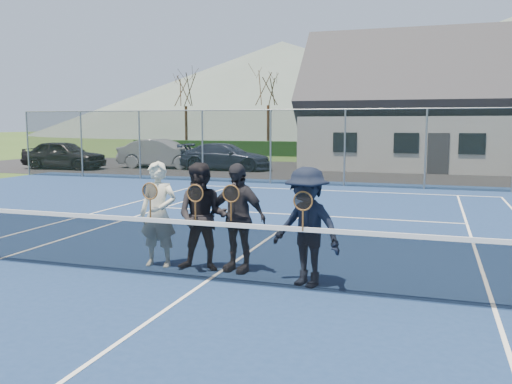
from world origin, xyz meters
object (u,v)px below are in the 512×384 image
car_a (64,155)px  player_b (202,217)px  clubhouse (450,95)px  car_b (163,154)px  tennis_net (207,248)px  player_d (307,227)px  car_c (226,157)px  player_a (158,214)px  player_c (237,217)px

car_a → player_b: bearing=-138.9°
car_a → clubhouse: (19.69, 6.98, 3.22)m
car_b → clubhouse: (14.91, 4.78, 3.19)m
player_b → tennis_net: bearing=-60.0°
player_d → car_a: bearing=135.8°
clubhouse → player_b: (-4.33, -23.43, -3.07)m
car_c → clubhouse: (11.12, 4.92, 3.28)m
player_a → player_c: bearing=5.0°
car_c → player_d: (8.63, -18.82, 0.21)m
player_b → car_a: bearing=133.1°
car_a → tennis_net: size_ratio=0.39×
car_b → car_c: bearing=-94.6°
car_b → player_d: bearing=-149.2°
clubhouse → player_d: (-2.49, -23.74, -3.07)m
tennis_net → clubhouse: 24.57m
car_a → player_b: (15.37, -16.44, 0.15)m
car_b → player_c: 21.61m
car_a → car_c: (8.57, 2.06, -0.06)m
clubhouse → car_c: bearing=-156.1°
car_b → car_a: bearing=112.3°
car_b → player_b: 21.44m
player_d → car_c: bearing=114.6°
car_c → player_b: 19.72m
tennis_net → player_c: 0.83m
car_b → clubhouse: size_ratio=0.31×
tennis_net → player_d: 1.58m
clubhouse → player_d: 24.07m
car_c → player_b: player_b is taller
player_c → player_d: size_ratio=1.00×
car_b → player_c: player_c is taller
car_a → player_a: player_a is taller
car_c → clubhouse: clubhouse is taller
player_b → player_c: size_ratio=1.00×
car_a → player_a: size_ratio=2.51×
car_a → player_d: player_d is taller
player_d → player_a: bearing=173.0°
player_c → player_d: same height
car_a → player_a: 21.94m
car_c → player_d: bearing=-156.8°
car_a → player_b: size_ratio=2.51×
player_b → player_d: bearing=-9.7°
player_c → car_b: bearing=121.0°
tennis_net → car_c: bearing=110.5°
tennis_net → player_c: bearing=71.7°
car_a → car_b: size_ratio=0.94×
car_b → clubhouse: bearing=-74.7°
clubhouse → player_b: size_ratio=8.67×
car_a → clubhouse: bearing=-72.4°
car_c → car_a: bearing=102.1°
player_a → car_a: bearing=131.5°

